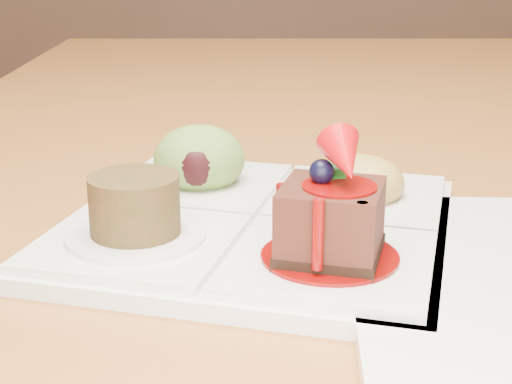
{
  "coord_description": "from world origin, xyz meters",
  "views": [
    {
      "loc": [
        -0.11,
        -0.74,
        0.96
      ],
      "look_at": [
        -0.11,
        -0.21,
        0.79
      ],
      "focal_mm": 55.0,
      "sensor_mm": 36.0,
      "label": 1
    }
  ],
  "objects": [
    {
      "name": "sampler_plate",
      "position": [
        -0.11,
        -0.2,
        0.77
      ],
      "size": [
        0.33,
        0.33,
        0.1
      ],
      "rotation": [
        0.0,
        0.0,
        -0.26
      ],
      "color": "silver",
      "rests_on": "dining_table"
    },
    {
      "name": "dining_table",
      "position": [
        0.0,
        0.0,
        0.68
      ],
      "size": [
        1.0,
        1.8,
        0.75
      ],
      "color": "#A06629",
      "rests_on": "ground"
    }
  ]
}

